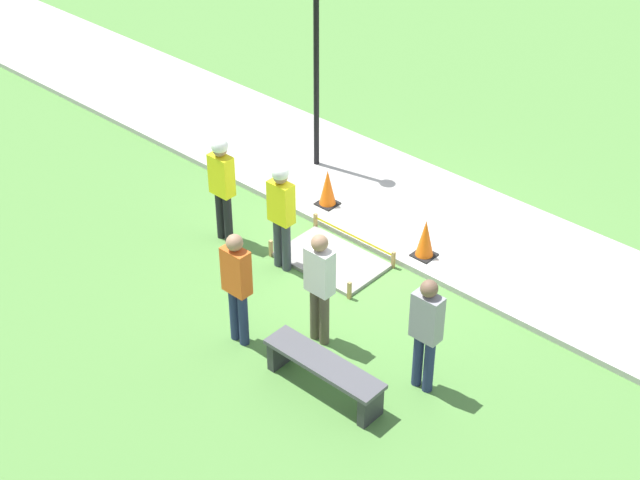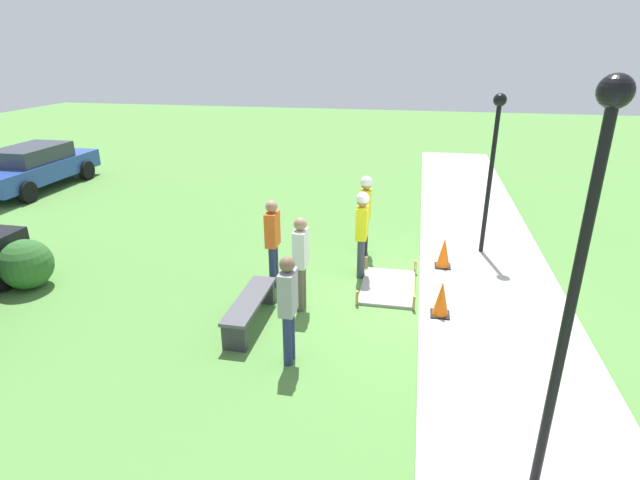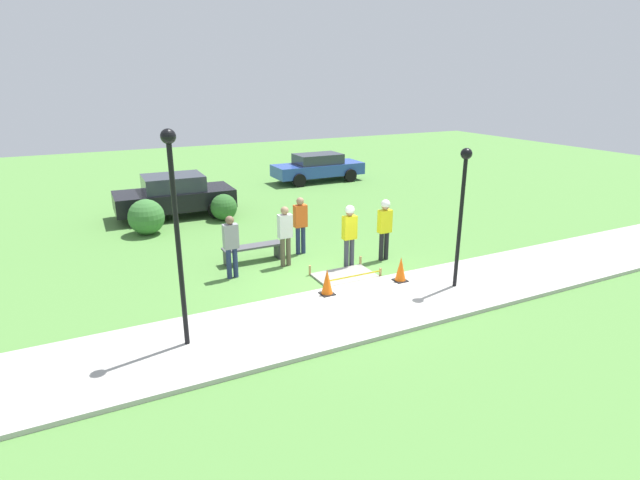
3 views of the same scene
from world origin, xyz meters
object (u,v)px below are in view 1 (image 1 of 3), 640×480
bystander_in_white_shirt (426,328)px  worker_supervisor (222,179)px  bystander_in_orange_shirt (237,282)px  park_bench (324,370)px  worker_assistant (281,207)px  bystander_in_gray_shirt (320,282)px  traffic_cone_far_patch (328,188)px  lamppost_near (316,42)px  traffic_cone_near_patch (425,238)px

bystander_in_white_shirt → worker_supervisor: bearing=-8.4°
bystander_in_orange_shirt → bystander_in_white_shirt: size_ratio=1.02×
park_bench → worker_assistant: bearing=-35.3°
park_bench → worker_supervisor: 4.01m
bystander_in_white_shirt → bystander_in_gray_shirt: bearing=6.6°
traffic_cone_far_patch → worker_assistant: 1.95m
park_bench → bystander_in_orange_shirt: 1.72m
park_bench → worker_assistant: size_ratio=0.97×
worker_supervisor → worker_assistant: worker_supervisor is taller
traffic_cone_far_patch → bystander_in_white_shirt: (-3.87, 2.45, 0.58)m
traffic_cone_far_patch → bystander_in_gray_shirt: (-2.20, 2.65, 0.59)m
worker_supervisor → bystander_in_gray_shirt: worker_supervisor is taller
worker_supervisor → bystander_in_gray_shirt: 2.97m
bystander_in_gray_shirt → worker_supervisor: bearing=-16.8°
traffic_cone_far_patch → bystander_in_gray_shirt: bearing=129.7°
bystander_in_gray_shirt → bystander_in_white_shirt: 1.68m
bystander_in_orange_shirt → lamppost_near: bearing=-60.6°
traffic_cone_far_patch → worker_supervisor: (0.65, 1.79, 0.70)m
worker_assistant → bystander_in_gray_shirt: (-1.61, 0.92, -0.10)m
bystander_in_white_shirt → bystander_in_orange_shirt: bearing=21.0°
worker_assistant → lamppost_near: (1.66, -2.64, 1.35)m
worker_assistant → lamppost_near: lamppost_near is taller
traffic_cone_far_patch → bystander_in_gray_shirt: 3.49m
bystander_in_gray_shirt → bystander_in_white_shirt: bearing=-173.4°
park_bench → bystander_in_gray_shirt: (0.75, -0.75, 0.66)m
traffic_cone_near_patch → traffic_cone_far_patch: size_ratio=0.99×
lamppost_near → bystander_in_white_shirt: bearing=145.7°
bystander_in_gray_shirt → bystander_in_white_shirt: (-1.67, -0.19, -0.01)m
bystander_in_white_shirt → lamppost_near: (4.94, -3.36, 1.46)m
worker_assistant → bystander_in_white_shirt: worker_assistant is taller
lamppost_near → bystander_in_gray_shirt: bearing=132.6°
traffic_cone_near_patch → bystander_in_white_shirt: size_ratio=0.38×
traffic_cone_far_patch → lamppost_near: lamppost_near is taller
bystander_in_orange_shirt → lamppost_near: lamppost_near is taller
worker_assistant → bystander_in_orange_shirt: size_ratio=1.03×
park_bench → worker_supervisor: (3.59, -1.61, 0.77)m
traffic_cone_near_patch → worker_supervisor: bearing=31.0°
worker_supervisor → bystander_in_gray_shirt: (-2.85, 0.86, -0.11)m
park_bench → lamppost_near: bearing=-47.0°
traffic_cone_near_patch → traffic_cone_far_patch: (2.14, -0.11, 0.00)m
traffic_cone_far_patch → bystander_in_orange_shirt: bystander_in_orange_shirt is taller
traffic_cone_near_patch → bystander_in_gray_shirt: bearing=91.2°
bystander_in_gray_shirt → lamppost_near: size_ratio=0.50×
worker_supervisor → bystander_in_white_shirt: size_ratio=1.06×
worker_supervisor → bystander_in_orange_shirt: bearing=141.1°
traffic_cone_far_patch → worker_assistant: size_ratio=0.36×
traffic_cone_near_patch → worker_supervisor: worker_supervisor is taller
traffic_cone_far_patch → worker_supervisor: size_ratio=0.36×
park_bench → bystander_in_white_shirt: bearing=-134.4°
traffic_cone_far_patch → park_bench: (-2.94, 3.40, -0.07)m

